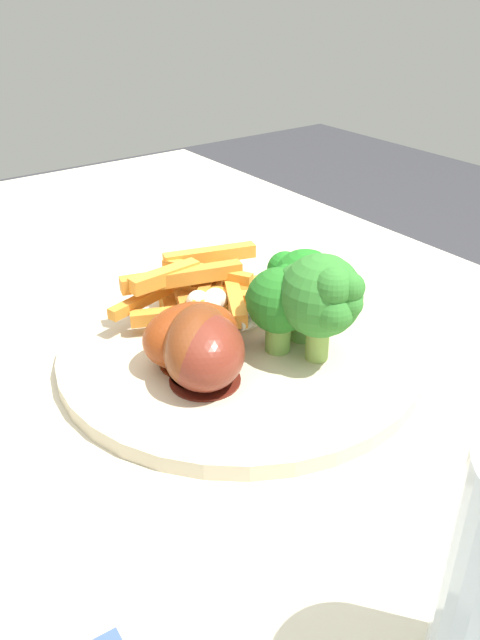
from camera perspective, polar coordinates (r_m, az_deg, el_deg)
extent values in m
cube|color=beige|center=(0.54, -9.09, -2.72)|extent=(0.98, 0.69, 0.03)
cylinder|color=#9C9582|center=(1.17, -5.20, -4.59)|extent=(0.06, 0.06, 0.70)
cylinder|color=beige|center=(0.49, 0.00, -2.64)|extent=(0.28, 0.28, 0.01)
cylinder|color=#73AC55|center=(0.49, 5.64, -0.13)|extent=(0.02, 0.02, 0.03)
sphere|color=#207720|center=(0.48, 5.83, 3.33)|extent=(0.05, 0.05, 0.05)
sphere|color=#207720|center=(0.45, 5.48, 3.20)|extent=(0.02, 0.02, 0.02)
sphere|color=#207720|center=(0.46, 4.29, 3.84)|extent=(0.02, 0.02, 0.02)
sphere|color=#207720|center=(0.49, 5.67, 3.78)|extent=(0.03, 0.03, 0.03)
sphere|color=#207720|center=(0.48, 4.05, 4.55)|extent=(0.03, 0.03, 0.03)
sphere|color=#207720|center=(0.47, 8.32, 3.50)|extent=(0.02, 0.02, 0.02)
cylinder|color=#8AB151|center=(0.47, 6.94, -1.85)|extent=(0.02, 0.02, 0.03)
sphere|color=#30782B|center=(0.45, 7.22, 2.18)|extent=(0.06, 0.06, 0.06)
sphere|color=#30782B|center=(0.43, 9.75, 1.45)|extent=(0.02, 0.02, 0.02)
sphere|color=#30782B|center=(0.43, 8.34, 0.69)|extent=(0.03, 0.03, 0.03)
sphere|color=#30782B|center=(0.45, 5.23, 3.30)|extent=(0.03, 0.03, 0.03)
sphere|color=#30782B|center=(0.46, 6.78, 3.56)|extent=(0.03, 0.03, 0.03)
sphere|color=#30782B|center=(0.43, 8.34, 2.92)|extent=(0.03, 0.03, 0.03)
sphere|color=#30782B|center=(0.43, 9.82, 2.90)|extent=(0.02, 0.02, 0.02)
cylinder|color=#77AC4B|center=(0.48, 3.41, -1.44)|extent=(0.02, 0.02, 0.02)
sphere|color=#226C1F|center=(0.46, 3.51, 1.77)|extent=(0.05, 0.05, 0.05)
sphere|color=#226C1F|center=(0.47, 2.06, 3.03)|extent=(0.02, 0.02, 0.02)
sphere|color=#226C1F|center=(0.45, 2.20, 1.23)|extent=(0.02, 0.02, 0.02)
sphere|color=#226C1F|center=(0.46, 1.68, 2.74)|extent=(0.02, 0.02, 0.02)
sphere|color=#226C1F|center=(0.46, 1.48, 2.04)|extent=(0.02, 0.02, 0.02)
cube|color=orange|center=(0.53, -3.11, 1.06)|extent=(0.08, 0.05, 0.01)
cube|color=orange|center=(0.53, -2.63, 1.06)|extent=(0.03, 0.07, 0.01)
cube|color=orange|center=(0.53, -2.67, 1.21)|extent=(0.06, 0.07, 0.01)
cube|color=orange|center=(0.56, -2.71, 5.81)|extent=(0.03, 0.08, 0.01)
cube|color=#BD7427|center=(0.52, -3.09, 2.80)|extent=(0.07, 0.07, 0.01)
cube|color=#C37828|center=(0.52, -5.01, 1.59)|extent=(0.08, 0.04, 0.01)
cube|color=orange|center=(0.52, -3.12, 1.87)|extent=(0.07, 0.05, 0.01)
cube|color=orange|center=(0.53, -7.51, 2.61)|extent=(0.04, 0.10, 0.01)
cube|color=#C87B29|center=(0.50, -3.63, 1.51)|extent=(0.07, 0.09, 0.01)
cube|color=orange|center=(0.51, -0.61, 2.41)|extent=(0.09, 0.06, 0.01)
cube|color=orange|center=(0.51, -6.73, 3.89)|extent=(0.02, 0.06, 0.01)
cube|color=orange|center=(0.51, -5.20, 3.88)|extent=(0.04, 0.10, 0.01)
cube|color=orange|center=(0.52, -3.08, 2.59)|extent=(0.08, 0.06, 0.01)
cube|color=orange|center=(0.55, -2.59, 4.33)|extent=(0.06, 0.07, 0.01)
cube|color=orange|center=(0.53, -2.98, 4.38)|extent=(0.07, 0.05, 0.01)
cube|color=orange|center=(0.56, -1.86, 2.99)|extent=(0.05, 0.11, 0.01)
cube|color=orange|center=(0.53, -6.21, 0.77)|extent=(0.06, 0.03, 0.01)
cube|color=orange|center=(0.50, -3.67, 0.68)|extent=(0.05, 0.10, 0.01)
cylinder|color=#501911|center=(0.45, -3.50, -5.52)|extent=(0.05, 0.05, 0.00)
ellipsoid|color=maroon|center=(0.43, -3.59, -2.93)|extent=(0.09, 0.08, 0.05)
cylinder|color=beige|center=(0.48, -3.72, 0.48)|extent=(0.04, 0.03, 0.01)
sphere|color=silver|center=(0.50, -3.76, 1.60)|extent=(0.02, 0.02, 0.02)
cylinder|color=#4F1E0C|center=(0.45, -3.65, -4.86)|extent=(0.04, 0.04, 0.00)
ellipsoid|color=brown|center=(0.44, -3.75, -2.18)|extent=(0.09, 0.08, 0.05)
cylinder|color=beige|center=(0.49, -2.52, 0.99)|extent=(0.03, 0.03, 0.01)
sphere|color=silver|center=(0.50, -2.23, 1.82)|extent=(0.02, 0.02, 0.02)
cylinder|color=#611F0A|center=(0.47, -4.31, -3.70)|extent=(0.05, 0.05, 0.00)
ellipsoid|color=#8B3512|center=(0.46, -4.41, -1.38)|extent=(0.06, 0.08, 0.05)
cylinder|color=beige|center=(0.48, 1.40, 0.10)|extent=(0.01, 0.03, 0.01)
sphere|color=silver|center=(0.49, 2.89, 0.54)|extent=(0.02, 0.02, 0.02)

